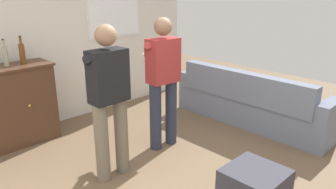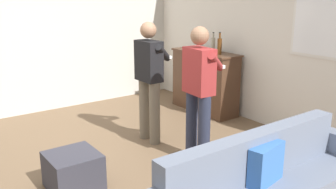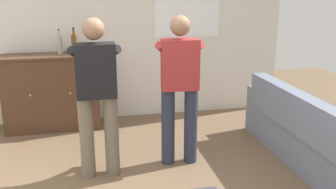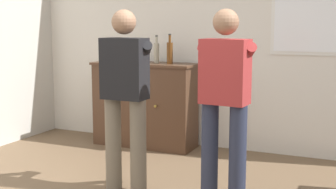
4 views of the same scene
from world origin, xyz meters
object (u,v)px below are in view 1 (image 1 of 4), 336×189
(ottoman, at_px, (254,188))
(person_standing_right, at_px, (163,77))
(bottle_wine_green, at_px, (22,53))
(bottle_liquor_amber, at_px, (5,56))
(couch, at_px, (248,104))
(person_standing_left, at_px, (109,96))
(sideboard_cabinet, at_px, (2,109))

(ottoman, relative_size, person_standing_right, 0.31)
(person_standing_right, bearing_deg, ottoman, -99.84)
(bottle_wine_green, xyz_separation_m, person_standing_right, (1.15, -1.41, -0.27))
(bottle_liquor_amber, height_order, ottoman, bottle_liquor_amber)
(couch, bearing_deg, bottle_liquor_amber, 146.10)
(ottoman, xyz_separation_m, person_standing_right, (0.27, 1.54, 0.74))
(couch, height_order, bottle_wine_green, bottle_wine_green)
(person_standing_left, bearing_deg, bottle_wine_green, 99.16)
(sideboard_cabinet, distance_m, bottle_wine_green, 0.76)
(bottle_liquor_amber, bearing_deg, ottoman, -70.17)
(couch, height_order, ottoman, couch)
(bottle_wine_green, height_order, person_standing_right, person_standing_right)
(couch, bearing_deg, sideboard_cabinet, 147.93)
(bottle_liquor_amber, relative_size, person_standing_right, 0.20)
(sideboard_cabinet, relative_size, person_standing_right, 0.79)
(person_standing_right, bearing_deg, bottle_liquor_amber, 132.85)
(person_standing_left, bearing_deg, person_standing_right, 7.88)
(sideboard_cabinet, bearing_deg, bottle_wine_green, -0.96)
(sideboard_cabinet, bearing_deg, bottle_liquor_amber, 11.61)
(couch, xyz_separation_m, sideboard_cabinet, (-2.91, 1.82, 0.21))
(bottle_wine_green, relative_size, person_standing_right, 0.22)
(ottoman, distance_m, person_standing_left, 1.72)
(person_standing_left, bearing_deg, sideboard_cabinet, 111.09)
(couch, xyz_separation_m, ottoman, (-1.68, -1.14, -0.13))
(sideboard_cabinet, relative_size, ottoman, 2.52)
(sideboard_cabinet, height_order, bottle_wine_green, bottle_wine_green)
(person_standing_right, bearing_deg, couch, -15.89)
(bottle_wine_green, bearing_deg, bottle_liquor_amber, 169.40)
(bottle_liquor_amber, distance_m, ottoman, 3.33)
(bottle_wine_green, distance_m, bottle_liquor_amber, 0.20)
(couch, xyz_separation_m, bottle_liquor_amber, (-2.76, 1.85, 0.87))
(bottle_wine_green, height_order, bottle_liquor_amber, bottle_wine_green)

